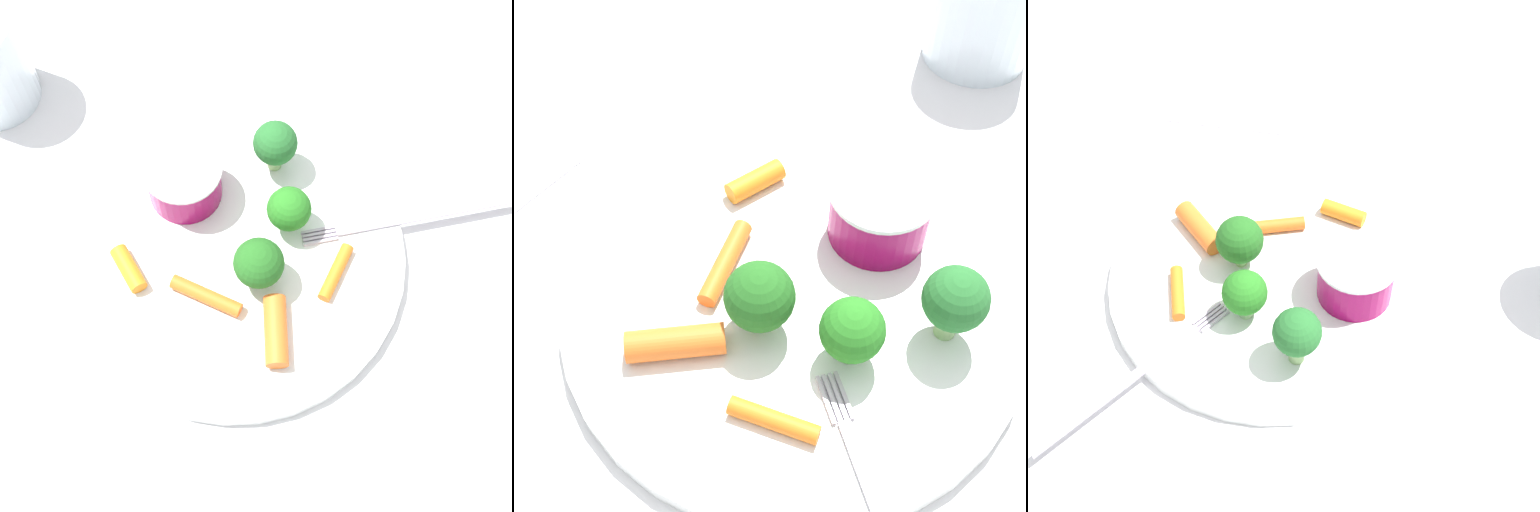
# 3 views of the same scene
# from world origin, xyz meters

# --- Properties ---
(ground_plane) EXTENTS (2.40, 2.40, 0.00)m
(ground_plane) POSITION_xyz_m (0.00, 0.00, 0.00)
(ground_plane) COLOR silver
(plate) EXTENTS (0.27, 0.27, 0.01)m
(plate) POSITION_xyz_m (0.00, 0.00, 0.01)
(plate) COLOR white
(plate) RESTS_ON ground_plane
(sauce_cup) EXTENTS (0.06, 0.06, 0.04)m
(sauce_cup) POSITION_xyz_m (-0.07, -0.01, 0.03)
(sauce_cup) COLOR #890749
(sauce_cup) RESTS_ON plate
(broccoli_floret_0) EXTENTS (0.04, 0.04, 0.05)m
(broccoli_floret_0) POSITION_xyz_m (0.03, 0.01, 0.04)
(broccoli_floret_0) COLOR #7EB064
(broccoli_floret_0) RESTS_ON plate
(broccoli_floret_1) EXTENTS (0.04, 0.04, 0.05)m
(broccoli_floret_1) POSITION_xyz_m (-0.05, 0.07, 0.04)
(broccoli_floret_1) COLOR #89B26E
(broccoli_floret_1) RESTS_ON plate
(broccoli_floret_2) EXTENTS (0.04, 0.04, 0.04)m
(broccoli_floret_2) POSITION_xyz_m (-0.00, 0.05, 0.04)
(broccoli_floret_2) COLOR #86B174
(broccoli_floret_2) RESTS_ON plate
(carrot_stick_0) EXTENTS (0.04, 0.05, 0.01)m
(carrot_stick_0) POSITION_xyz_m (0.06, 0.06, 0.02)
(carrot_stick_0) COLOR orange
(carrot_stick_0) RESTS_ON plate
(carrot_stick_1) EXTENTS (0.06, 0.04, 0.02)m
(carrot_stick_1) POSITION_xyz_m (0.07, -0.01, 0.02)
(carrot_stick_1) COLOR orange
(carrot_stick_1) RESTS_ON plate
(carrot_stick_2) EXTENTS (0.05, 0.04, 0.01)m
(carrot_stick_2) POSITION_xyz_m (0.02, -0.04, 0.02)
(carrot_stick_2) COLOR orange
(carrot_stick_2) RESTS_ON plate
(carrot_stick_3) EXTENTS (0.04, 0.01, 0.01)m
(carrot_stick_3) POSITION_xyz_m (-0.03, -0.08, 0.02)
(carrot_stick_3) COLOR orange
(carrot_stick_3) RESTS_ON plate
(fork) EXTENTS (0.07, 0.17, 0.00)m
(fork) POSITION_xyz_m (0.04, 0.13, 0.01)
(fork) COLOR #BDB0C2
(fork) RESTS_ON plate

